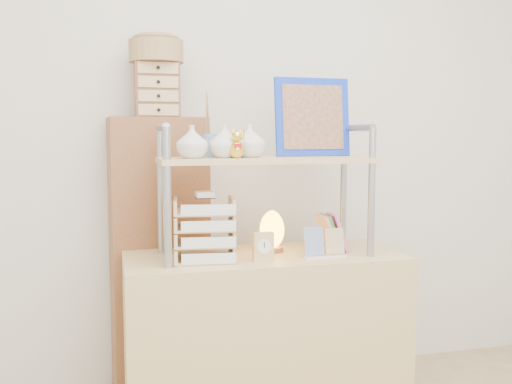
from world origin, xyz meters
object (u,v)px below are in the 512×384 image
desk (264,338)px  cabinet (159,259)px  salt_lamp (272,231)px  letter_tray (205,233)px

desk → cabinet: bearing=138.8°
salt_lamp → letter_tray: bearing=-161.3°
letter_tray → salt_lamp: size_ratio=1.56×
letter_tray → salt_lamp: letter_tray is taller
desk → salt_lamp: 0.47m
letter_tray → desk: bearing=11.4°
salt_lamp → desk: bearing=-132.4°
desk → cabinet: (-0.42, 0.37, 0.30)m
desk → letter_tray: size_ratio=4.16×
cabinet → salt_lamp: (0.47, -0.32, 0.17)m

